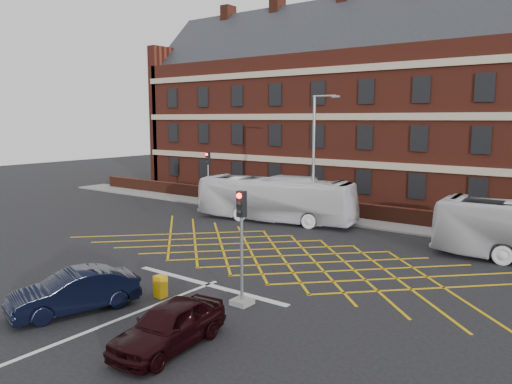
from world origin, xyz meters
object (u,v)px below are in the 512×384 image
Objects in this scene: traffic_light_near at (242,259)px; utility_cabinet at (160,286)px; bus_left at (275,199)px; car_maroon at (169,325)px; car_navy at (74,291)px; direction_signs at (211,188)px; street_lamp at (314,182)px; traffic_light_far at (208,184)px.

utility_cabinet is (-3.01, -1.27, -1.34)m from traffic_light_near.
car_maroon is (8.08, -17.38, -0.82)m from bus_left.
direction_signs is at bearing 135.97° from car_navy.
traffic_light_near reaches higher than bus_left.
car_maroon is at bearing -73.14° from street_lamp.
bus_left is 4.96× the size of direction_signs.
car_navy is at bearing 175.12° from car_maroon.
traffic_light_near and traffic_light_far have the same top height.
traffic_light_far is at bearing -60.67° from direction_signs.
utility_cabinet is at bearing 135.65° from car_maroon.
car_maroon reaches higher than utility_cabinet.
car_maroon is 0.96× the size of traffic_light_near.
bus_left is 1.31× the size of street_lamp.
utility_cabinet is (12.45, -16.84, -0.95)m from direction_signs.
car_navy is at bearing -178.38° from bus_left.
car_maroon is at bearing 16.91° from car_navy.
direction_signs is (-11.06, 19.67, 0.64)m from car_navy.
traffic_light_near is at bearing 90.80° from car_maroon.
traffic_light_near is 14.77m from street_lamp.
bus_left is at bearing 117.21° from car_navy.
bus_left is 12.75× the size of utility_cabinet.
street_lamp reaches higher than car_navy.
utility_cabinet is at bearing -82.49° from street_lamp.
car_navy reaches higher than utility_cabinet.
car_maroon is at bearing -164.03° from bus_left.
utility_cabinet is (-3.44, 2.80, -0.27)m from car_maroon.
traffic_light_near is at bearing 59.56° from car_navy.
traffic_light_far is at bearing 69.68° from bus_left.
traffic_light_near is at bearing -70.13° from street_lamp.
car_maroon is at bearing -50.67° from traffic_light_far.
bus_left is at bearing -11.35° from traffic_light_far.
direction_signs is at bearing 126.48° from utility_cabinet.
bus_left is at bearing 119.92° from traffic_light_near.
traffic_light_near is at bearing -45.19° from direction_signs.
street_lamp is (10.02, -0.93, 1.04)m from traffic_light_far.
direction_signs is 2.57× the size of utility_cabinet.
traffic_light_near is at bearing -159.05° from bus_left.
bus_left is at bearing 109.78° from car_maroon.
street_lamp is at bearing 108.54° from car_navy.
car_maroon is at bearing -84.03° from traffic_light_near.
bus_left is 2.43× the size of car_navy.
bus_left is at bearing 107.67° from utility_cabinet.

